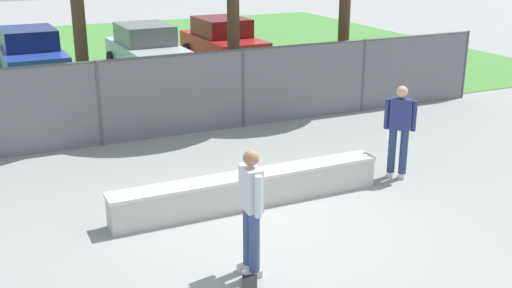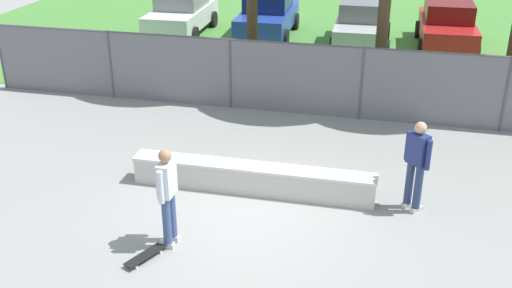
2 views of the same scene
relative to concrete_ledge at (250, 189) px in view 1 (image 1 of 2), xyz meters
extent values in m
plane|color=gray|center=(0.07, -0.84, -0.29)|extent=(80.00, 80.00, 0.00)
cube|color=#478438|center=(0.07, 14.68, -0.28)|extent=(29.30, 20.00, 0.02)
cube|color=#B7B5AD|center=(0.00, 0.00, -0.03)|extent=(4.90, 0.47, 0.52)
cube|color=silver|center=(0.00, 0.00, 0.26)|extent=(4.94, 0.51, 0.06)
cube|color=beige|center=(-0.97, -2.25, -0.24)|extent=(0.26, 0.12, 0.10)
cube|color=beige|center=(-0.96, -2.03, -0.24)|extent=(0.26, 0.12, 0.10)
cylinder|color=#384C7A|center=(-0.94, -2.26, 0.25)|extent=(0.15, 0.15, 0.88)
cylinder|color=#384C7A|center=(-0.93, -2.04, 0.25)|extent=(0.15, 0.15, 0.88)
cube|color=silver|center=(-0.94, -2.15, 0.99)|extent=(0.23, 0.39, 0.60)
cylinder|color=silver|center=(-0.95, -2.39, 0.97)|extent=(0.10, 0.10, 0.58)
cylinder|color=silver|center=(-0.93, -1.90, 0.97)|extent=(0.10, 0.10, 0.58)
sphere|color=#9E7051|center=(-0.94, -2.15, 1.42)|extent=(0.22, 0.22, 0.22)
cube|color=#B2B2B7|center=(-1.08, -2.42, -0.23)|extent=(0.15, 0.11, 0.02)
cylinder|color=silver|center=(-1.01, -2.45, -0.27)|extent=(0.05, 0.06, 0.05)
cylinder|color=silver|center=(-1.16, -2.38, -0.27)|extent=(0.05, 0.06, 0.05)
cylinder|color=#4C4C51|center=(-1.66, 4.38, 0.67)|extent=(0.07, 0.07, 1.92)
cylinder|color=#4C4C51|center=(1.80, 4.38, 0.67)|extent=(0.07, 0.07, 1.92)
cylinder|color=#4C4C51|center=(5.26, 4.38, 0.67)|extent=(0.07, 0.07, 1.92)
cylinder|color=#4C4C51|center=(8.72, 4.38, 0.67)|extent=(0.07, 0.07, 1.92)
cylinder|color=#4C4C51|center=(0.07, 4.38, 1.60)|extent=(17.30, 0.05, 0.05)
cube|color=slate|center=(0.07, 4.38, 0.67)|extent=(17.30, 0.01, 1.92)
cylinder|color=brown|center=(-1.59, 6.54, 1.71)|extent=(0.32, 0.32, 4.00)
cylinder|color=brown|center=(2.17, 5.84, 1.55)|extent=(0.32, 0.32, 3.69)
cylinder|color=#513823|center=(5.52, 5.84, 2.17)|extent=(0.32, 0.32, 4.93)
cube|color=#233D9E|center=(-2.31, 11.96, 0.38)|extent=(1.91, 4.25, 0.70)
cube|color=navy|center=(-2.31, 12.11, 1.05)|extent=(1.66, 2.14, 0.64)
cylinder|color=black|center=(-1.37, 10.69, 0.03)|extent=(0.24, 0.65, 0.64)
cylinder|color=black|center=(-3.17, 10.64, 0.03)|extent=(0.24, 0.65, 0.64)
cylinder|color=black|center=(-1.44, 13.29, 0.03)|extent=(0.24, 0.65, 0.64)
cube|color=#B7BABF|center=(1.31, 11.31, 0.38)|extent=(1.91, 4.25, 0.70)
cube|color=slate|center=(1.31, 11.46, 1.05)|extent=(1.66, 2.14, 0.64)
cylinder|color=black|center=(2.25, 10.03, 0.03)|extent=(0.24, 0.65, 0.64)
cylinder|color=black|center=(0.45, 9.99, 0.03)|extent=(0.24, 0.65, 0.64)
cylinder|color=black|center=(2.18, 12.64, 0.03)|extent=(0.24, 0.65, 0.64)
cylinder|color=black|center=(0.38, 12.59, 0.03)|extent=(0.24, 0.65, 0.64)
cube|color=#B21E1E|center=(4.28, 11.82, 0.38)|extent=(1.91, 4.25, 0.70)
cube|color=#621010|center=(4.27, 11.97, 1.05)|extent=(1.66, 2.14, 0.64)
cylinder|color=black|center=(5.21, 10.54, 0.03)|extent=(0.24, 0.65, 0.64)
cylinder|color=black|center=(3.41, 10.50, 0.03)|extent=(0.24, 0.65, 0.64)
cylinder|color=black|center=(5.14, 13.15, 0.03)|extent=(0.24, 0.65, 0.64)
cylinder|color=black|center=(3.34, 13.10, 0.03)|extent=(0.24, 0.65, 0.64)
cube|color=beige|center=(3.07, 0.11, -0.24)|extent=(0.26, 0.26, 0.10)
cube|color=beige|center=(3.23, -0.04, -0.24)|extent=(0.26, 0.26, 0.10)
cylinder|color=navy|center=(3.05, 0.09, 0.25)|extent=(0.15, 0.15, 0.88)
cylinder|color=navy|center=(3.21, -0.07, 0.25)|extent=(0.15, 0.15, 0.88)
cube|color=navy|center=(3.13, 0.01, 0.99)|extent=(0.43, 0.42, 0.60)
cylinder|color=navy|center=(2.95, 0.18, 0.97)|extent=(0.10, 0.10, 0.58)
cylinder|color=navy|center=(3.31, -0.16, 0.97)|extent=(0.10, 0.10, 0.58)
sphere|color=tan|center=(3.13, 0.01, 1.42)|extent=(0.22, 0.22, 0.22)
camera|label=1|loc=(-4.12, -9.21, 4.20)|focal=44.11mm
camera|label=2|loc=(2.53, -10.34, 5.70)|focal=42.17mm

